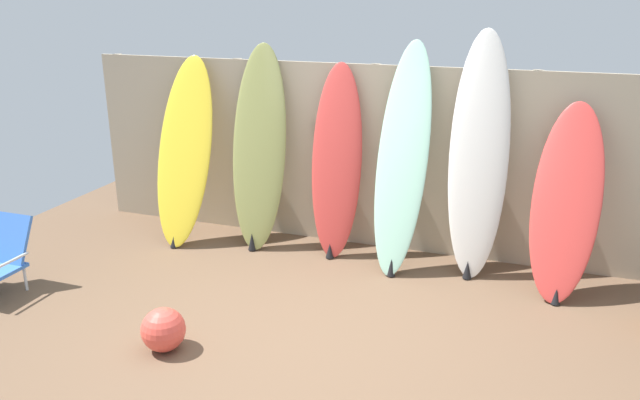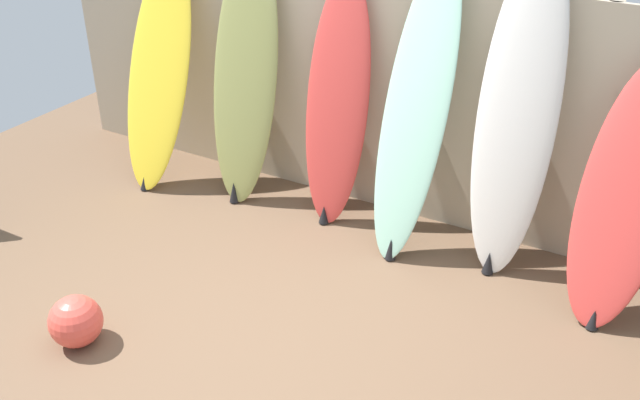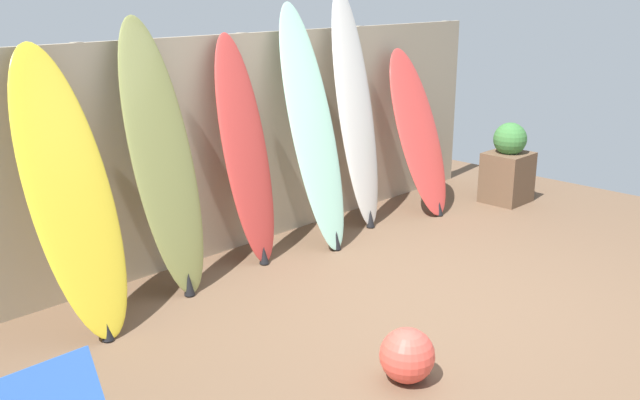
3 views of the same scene
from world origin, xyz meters
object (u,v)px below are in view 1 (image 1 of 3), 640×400
Objects in this scene: surfboard_yellow_0 at (185,152)px; surfboard_white_4 at (479,158)px; surfboard_seafoam_3 at (402,161)px; beach_ball at (163,330)px; surfboard_red_2 at (337,163)px; surfboard_red_5 at (566,203)px; surfboard_olive_1 at (259,149)px.

surfboard_white_4 is (2.86, 0.14, 0.15)m from surfboard_yellow_0.
surfboard_seafoam_3 is at bearing 1.20° from surfboard_yellow_0.
surfboard_red_2 is at bearing 74.09° from beach_ball.
surfboard_white_4 is 0.81m from surfboard_red_5.
surfboard_red_2 is (0.79, 0.03, -0.08)m from surfboard_olive_1.
surfboard_white_4 is (2.09, 0.03, 0.09)m from surfboard_olive_1.
surfboard_olive_1 is 0.97× the size of surfboard_seafoam_3.
surfboard_olive_1 reaches higher than beach_ball.
surfboard_seafoam_3 reaches higher than surfboard_olive_1.
surfboard_white_4 is 6.80× the size of beach_ball.
surfboard_seafoam_3 reaches higher than surfboard_red_5.
beach_ball is at bearing -64.07° from surfboard_yellow_0.
surfboard_white_4 is at bearing -0.25° from surfboard_red_2.
surfboard_yellow_0 is 2.21m from surfboard_seafoam_3.
surfboard_olive_1 is at bearing -179.27° from surfboard_white_4.
surfboard_white_4 is at bearing 167.70° from surfboard_red_5.
surfboard_red_2 is 5.76× the size of beach_ball.
beach_ball is (-1.90, -2.11, -0.91)m from surfboard_white_4.
surfboard_yellow_0 is 5.82× the size of beach_ball.
surfboard_red_2 reaches higher than beach_ball.
surfboard_white_4 reaches higher than surfboard_yellow_0.
surfboard_yellow_0 is 0.78m from surfboard_olive_1.
surfboard_olive_1 is 0.79m from surfboard_red_2.
surfboard_white_4 is at bearing 8.42° from surfboard_seafoam_3.
surfboard_seafoam_3 reaches higher than surfboard_yellow_0.
surfboard_yellow_0 is 2.31m from beach_ball.
surfboard_white_4 reaches higher than surfboard_red_5.
surfboard_seafoam_3 is 0.95× the size of surfboard_white_4.
surfboard_yellow_0 is 3.60m from surfboard_red_5.
surfboard_white_4 is at bearing 2.86° from surfboard_yellow_0.
surfboard_red_5 is (3.60, -0.02, -0.13)m from surfboard_yellow_0.
surfboard_olive_1 is at bearing 8.59° from surfboard_yellow_0.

